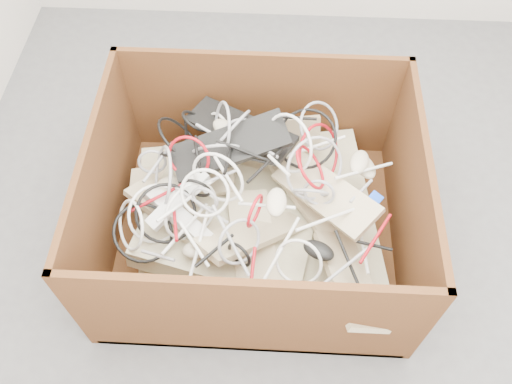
{
  "coord_description": "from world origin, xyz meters",
  "views": [
    {
      "loc": [
        -0.1,
        -1.11,
        1.98
      ],
      "look_at": [
        -0.16,
        0.04,
        0.3
      ],
      "focal_mm": 37.44,
      "sensor_mm": 36.0,
      "label": 1
    }
  ],
  "objects_px": {
    "power_strip_right": "(178,216)",
    "cardboard_box": "(252,217)",
    "vga_plug": "(375,198)",
    "power_strip_left": "(178,199)"
  },
  "relations": [
    {
      "from": "power_strip_right",
      "to": "vga_plug",
      "type": "distance_m",
      "value": 0.72
    },
    {
      "from": "cardboard_box",
      "to": "vga_plug",
      "type": "xyz_separation_m",
      "value": [
        0.45,
        -0.03,
        0.22
      ]
    },
    {
      "from": "vga_plug",
      "to": "power_strip_left",
      "type": "bearing_deg",
      "value": -138.49
    },
    {
      "from": "power_strip_right",
      "to": "vga_plug",
      "type": "xyz_separation_m",
      "value": [
        0.71,
        0.09,
        0.04
      ]
    },
    {
      "from": "power_strip_right",
      "to": "power_strip_left",
      "type": "bearing_deg",
      "value": 127.48
    },
    {
      "from": "vga_plug",
      "to": "cardboard_box",
      "type": "bearing_deg",
      "value": -145.74
    },
    {
      "from": "cardboard_box",
      "to": "power_strip_left",
      "type": "relative_size",
      "value": 4.29
    },
    {
      "from": "power_strip_right",
      "to": "cardboard_box",
      "type": "bearing_deg",
      "value": 61.1
    },
    {
      "from": "cardboard_box",
      "to": "power_strip_right",
      "type": "distance_m",
      "value": 0.34
    },
    {
      "from": "power_strip_left",
      "to": "vga_plug",
      "type": "height_order",
      "value": "power_strip_left"
    }
  ]
}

